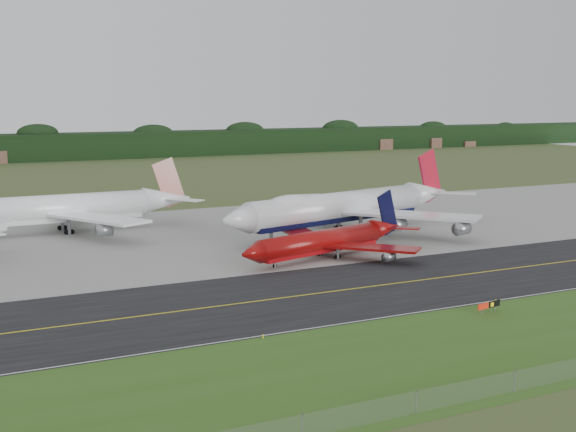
# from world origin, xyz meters

# --- Properties ---
(ground) EXTENTS (600.00, 600.00, 0.00)m
(ground) POSITION_xyz_m (0.00, 0.00, 0.00)
(ground) COLOR #3A4922
(ground) RESTS_ON ground
(grass_verge) EXTENTS (400.00, 30.00, 0.01)m
(grass_verge) POSITION_xyz_m (0.00, -35.00, 0.01)
(grass_verge) COLOR #315318
(grass_verge) RESTS_ON ground
(taxiway) EXTENTS (400.00, 32.00, 0.02)m
(taxiway) POSITION_xyz_m (0.00, -4.00, 0.01)
(taxiway) COLOR black
(taxiway) RESTS_ON ground
(apron) EXTENTS (400.00, 78.00, 0.01)m
(apron) POSITION_xyz_m (0.00, 51.00, 0.01)
(apron) COLOR gray
(apron) RESTS_ON ground
(taxiway_centreline) EXTENTS (400.00, 0.40, 0.00)m
(taxiway_centreline) POSITION_xyz_m (0.00, -4.00, 0.03)
(taxiway_centreline) COLOR gold
(taxiway_centreline) RESTS_ON taxiway
(taxiway_edge_line) EXTENTS (400.00, 0.25, 0.00)m
(taxiway_edge_line) POSITION_xyz_m (0.00, -19.50, 0.03)
(taxiway_edge_line) COLOR silver
(taxiway_edge_line) RESTS_ON taxiway
(horizon_treeline) EXTENTS (700.00, 25.00, 12.00)m
(horizon_treeline) POSITION_xyz_m (0.00, 273.76, 5.47)
(horizon_treeline) COLOR black
(horizon_treeline) RESTS_ON ground
(jet_ba_747) EXTENTS (66.26, 53.86, 16.85)m
(jet_ba_747) POSITION_xyz_m (15.90, 39.95, 5.74)
(jet_ba_747) COLOR silver
(jet_ba_747) RESTS_ON ground
(jet_red_737) EXTENTS (40.19, 32.01, 11.05)m
(jet_red_737) POSITION_xyz_m (-0.35, 18.92, 3.05)
(jet_red_737) COLOR maroon
(jet_red_737) RESTS_ON ground
(jet_star_tail) EXTENTS (58.04, 48.75, 15.35)m
(jet_star_tail) POSITION_xyz_m (-37.38, 68.47, 5.12)
(jet_star_tail) COLOR white
(jet_star_tail) RESTS_ON ground
(taxiway_sign) EXTENTS (4.38, 0.91, 1.47)m
(taxiway_sign) POSITION_xyz_m (-0.18, -23.99, 1.04)
(taxiway_sign) COLOR slate
(taxiway_sign) RESTS_ON ground
(edge_marker_left) EXTENTS (0.16, 0.16, 0.50)m
(edge_marker_left) POSITION_xyz_m (-32.50, -20.50, 0.25)
(edge_marker_left) COLOR yellow
(edge_marker_left) RESTS_ON ground
(edge_marker_center) EXTENTS (0.16, 0.16, 0.50)m
(edge_marker_center) POSITION_xyz_m (4.19, -20.50, 0.25)
(edge_marker_center) COLOR yellow
(edge_marker_center) RESTS_ON ground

